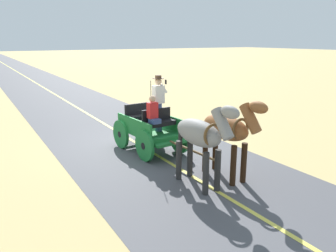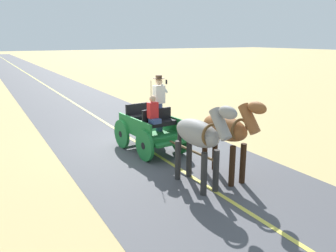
# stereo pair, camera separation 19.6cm
# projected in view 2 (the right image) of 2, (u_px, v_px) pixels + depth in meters

# --- Properties ---
(ground_plane) EXTENTS (200.00, 200.00, 0.00)m
(ground_plane) POSITION_uv_depth(u_px,v_px,m) (139.00, 144.00, 11.86)
(ground_plane) COLOR tan
(road_surface) EXTENTS (5.61, 160.00, 0.01)m
(road_surface) POSITION_uv_depth(u_px,v_px,m) (139.00, 144.00, 11.86)
(road_surface) COLOR #4C4C51
(road_surface) RESTS_ON ground
(road_centre_stripe) EXTENTS (0.12, 160.00, 0.00)m
(road_centre_stripe) POSITION_uv_depth(u_px,v_px,m) (139.00, 144.00, 11.86)
(road_centre_stripe) COLOR #DBCC4C
(road_centre_stripe) RESTS_ON road_surface
(horse_drawn_carriage) EXTENTS (1.58, 4.52, 2.50)m
(horse_drawn_carriage) POSITION_uv_depth(u_px,v_px,m) (151.00, 127.00, 10.92)
(horse_drawn_carriage) COLOR #1E7233
(horse_drawn_carriage) RESTS_ON ground
(horse_near_side) EXTENTS (0.63, 2.13, 2.21)m
(horse_near_side) POSITION_uv_depth(u_px,v_px,m) (227.00, 130.00, 8.60)
(horse_near_side) COLOR brown
(horse_near_side) RESTS_ON ground
(horse_off_side) EXTENTS (0.64, 2.13, 2.21)m
(horse_off_side) POSITION_uv_depth(u_px,v_px,m) (200.00, 136.00, 8.11)
(horse_off_side) COLOR gray
(horse_off_side) RESTS_ON ground
(traffic_cone) EXTENTS (0.32, 0.32, 0.50)m
(traffic_cone) POSITION_uv_depth(u_px,v_px,m) (164.00, 118.00, 14.68)
(traffic_cone) COLOR orange
(traffic_cone) RESTS_ON ground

